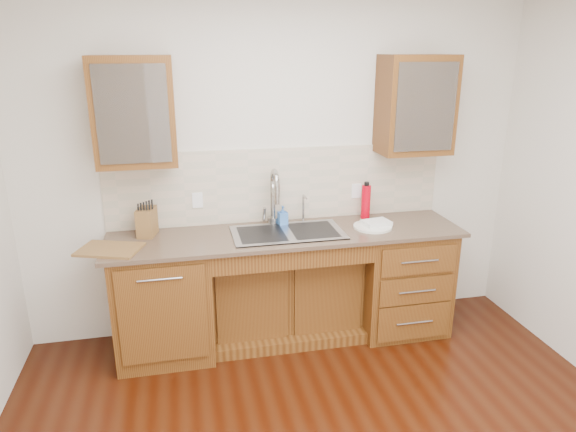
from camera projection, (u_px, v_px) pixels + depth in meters
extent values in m
cube|color=silver|center=(277.00, 165.00, 4.11)|extent=(4.00, 0.10, 2.70)
cube|color=#593014|center=(164.00, 299.00, 3.87)|extent=(0.70, 0.62, 0.88)
cube|color=#593014|center=(285.00, 293.00, 4.17)|extent=(1.20, 0.44, 0.70)
cube|color=#593014|center=(399.00, 277.00, 4.25)|extent=(0.70, 0.62, 0.88)
cube|color=#84705B|center=(287.00, 234.00, 3.90)|extent=(2.70, 0.65, 0.03)
cube|color=beige|center=(279.00, 185.00, 4.10)|extent=(2.70, 0.02, 0.59)
cube|color=#9E9EA5|center=(288.00, 244.00, 3.91)|extent=(0.84, 0.46, 0.19)
cylinder|color=#999993|center=(273.00, 200.00, 4.02)|extent=(0.04, 0.04, 0.40)
cylinder|color=#999993|center=(303.00, 207.00, 4.11)|extent=(0.02, 0.02, 0.24)
cube|color=#593014|center=(134.00, 112.00, 3.55)|extent=(0.55, 0.34, 0.75)
cube|color=#593014|center=(415.00, 105.00, 3.97)|extent=(0.55, 0.34, 0.75)
cube|color=white|center=(197.00, 200.00, 3.98)|extent=(0.08, 0.01, 0.12)
cube|color=white|center=(356.00, 191.00, 4.24)|extent=(0.08, 0.01, 0.12)
imported|color=#396FBE|center=(283.00, 216.00, 4.04)|extent=(0.08, 0.08, 0.16)
cylinder|color=#C00012|center=(366.00, 202.00, 4.19)|extent=(0.09, 0.09, 0.28)
cylinder|color=silver|center=(373.00, 227.00, 4.00)|extent=(0.35, 0.35, 0.02)
cube|color=white|center=(376.00, 223.00, 4.02)|extent=(0.23, 0.18, 0.03)
cube|color=olive|center=(147.00, 222.00, 3.81)|extent=(0.16, 0.21, 0.21)
cube|color=#A0653B|center=(110.00, 249.00, 3.54)|extent=(0.48, 0.41, 0.02)
imported|color=white|center=(118.00, 120.00, 3.54)|extent=(0.14, 0.14, 0.09)
imported|color=white|center=(142.00, 119.00, 3.57)|extent=(0.14, 0.14, 0.10)
imported|color=white|center=(409.00, 112.00, 3.98)|extent=(0.15, 0.15, 0.09)
imported|color=white|center=(433.00, 111.00, 4.02)|extent=(0.12, 0.12, 0.10)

